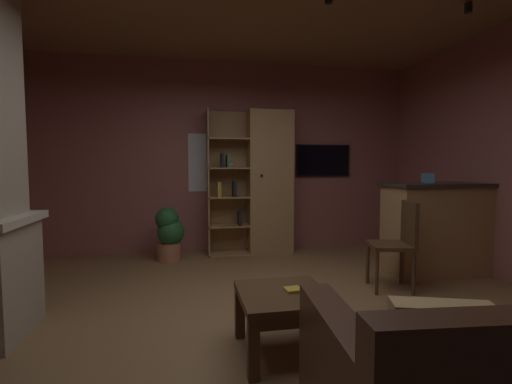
{
  "coord_description": "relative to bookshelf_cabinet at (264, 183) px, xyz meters",
  "views": [
    {
      "loc": [
        -0.61,
        -2.82,
        1.28
      ],
      "look_at": [
        0.0,
        0.4,
        1.05
      ],
      "focal_mm": 25.64,
      "sensor_mm": 36.0,
      "label": 1
    }
  ],
  "objects": [
    {
      "name": "floor",
      "position": [
        -0.51,
        -2.46,
        -1.04
      ],
      "size": [
        5.65,
        5.41,
        0.02
      ],
      "primitive_type": "cube",
      "color": "olive",
      "rests_on": "ground"
    },
    {
      "name": "dining_chair",
      "position": [
        1.02,
        -1.89,
        -0.51
      ],
      "size": [
        0.51,
        0.51,
        0.92
      ],
      "color": "#4C331E",
      "rests_on": "ground"
    },
    {
      "name": "potted_floor_plant",
      "position": [
        -1.36,
        -0.28,
        -0.65
      ],
      "size": [
        0.38,
        0.37,
        0.73
      ],
      "color": "#B77051",
      "rests_on": "ground"
    },
    {
      "name": "wall_mounted_tv",
      "position": [
        1.0,
        0.21,
        0.34
      ],
      "size": [
        0.87,
        0.06,
        0.49
      ],
      "color": "black"
    },
    {
      "name": "tissue_box",
      "position": [
        1.7,
        -1.39,
        0.11
      ],
      "size": [
        0.15,
        0.15,
        0.11
      ],
      "primitive_type": "cube",
      "rotation": [
        0.0,
        0.0,
        -0.35
      ],
      "color": "#598CBF",
      "rests_on": "kitchen_bar_counter"
    },
    {
      "name": "kitchen_bar_counter",
      "position": [
        1.87,
        -1.48,
        -0.49
      ],
      "size": [
        1.4,
        0.6,
        1.09
      ],
      "color": "#A87F51",
      "rests_on": "ground"
    },
    {
      "name": "table_book_0",
      "position": [
        -0.41,
        -2.92,
        -0.6
      ],
      "size": [
        0.12,
        0.11,
        0.02
      ],
      "primitive_type": "cube",
      "rotation": [
        0.0,
        0.0,
        0.09
      ],
      "color": "gold",
      "rests_on": "coffee_table"
    },
    {
      "name": "coffee_table",
      "position": [
        -0.48,
        -2.92,
        -0.7
      ],
      "size": [
        0.6,
        0.64,
        0.43
      ],
      "color": "#4C331E",
      "rests_on": "ground"
    },
    {
      "name": "track_light_spot_3",
      "position": [
        1.5,
        -2.18,
        1.73
      ],
      "size": [
        0.07,
        0.07,
        0.09
      ],
      "primitive_type": "cylinder",
      "color": "black"
    },
    {
      "name": "bookshelf_cabinet",
      "position": [
        0.0,
        0.0,
        0.0
      ],
      "size": [
        1.24,
        0.41,
        2.09
      ],
      "color": "#A87F51",
      "rests_on": "ground"
    },
    {
      "name": "wall_back",
      "position": [
        -0.51,
        0.27,
        0.38
      ],
      "size": [
        5.77,
        0.06,
        2.84
      ],
      "primitive_type": "cube",
      "color": "#9E5B56",
      "rests_on": "ground"
    },
    {
      "name": "window_pane_back",
      "position": [
        -0.76,
        0.24,
        0.3
      ],
      "size": [
        0.67,
        0.01,
        0.86
      ],
      "primitive_type": "cube",
      "color": "white"
    }
  ]
}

